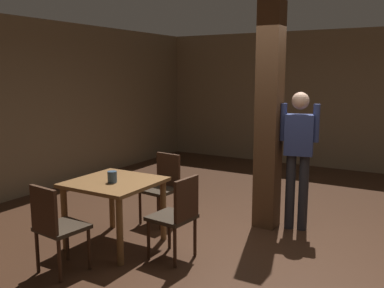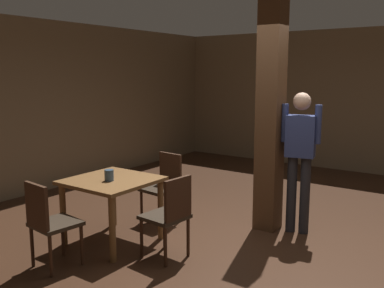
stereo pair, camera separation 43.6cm
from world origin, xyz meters
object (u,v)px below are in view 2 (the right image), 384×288
Objects in this scene: chair_east at (170,213)px; standing_person at (300,152)px; chair_north at (164,184)px; dining_table at (112,190)px; chair_south at (49,220)px; napkin_cup at (109,175)px.

standing_person is (0.80, 1.52, 0.50)m from chair_east.
standing_person is (1.59, 0.63, 0.50)m from chair_north.
chair_north is at bearing 131.63° from chair_east.
chair_east is 1.19m from chair_north.
chair_north is (-0.79, 0.89, 0.00)m from chair_east.
dining_table is at bearing -179.42° from chair_east.
chair_south is 1.00× the size of chair_north.
chair_south is at bearing -124.53° from standing_person.
napkin_cup is at bearing -134.87° from standing_person.
standing_person reaches higher than chair_south.
chair_south is at bearing -91.77° from chair_north.
chair_south is 1.00× the size of chair_east.
napkin_cup is (-0.80, -0.08, 0.31)m from chair_east.
standing_person is (1.60, 1.60, 0.19)m from napkin_cup.
chair_south is 7.05× the size of napkin_cup.
dining_table is 0.54× the size of standing_person.
dining_table is at bearing 89.37° from chair_south.
napkin_cup is (0.05, 0.79, 0.31)m from chair_south.
chair_south is 1.76m from chair_north.
chair_south is (-0.01, -0.86, -0.12)m from dining_table.
chair_north is 0.52× the size of standing_person.
napkin_cup is at bearing -173.95° from chair_east.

